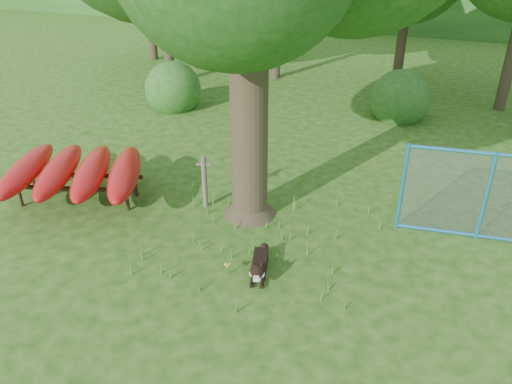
% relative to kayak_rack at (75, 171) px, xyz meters
% --- Properties ---
extents(ground, '(80.00, 80.00, 0.00)m').
position_rel_kayak_rack_xyz_m(ground, '(3.89, -1.23, -0.71)').
color(ground, '#214C0F').
rests_on(ground, ground).
extents(wooden_post, '(0.32, 0.15, 1.16)m').
position_rel_kayak_rack_xyz_m(wooden_post, '(2.66, 0.73, -0.09)').
color(wooden_post, brown).
rests_on(wooden_post, ground).
extents(kayak_rack, '(3.68, 3.30, 0.93)m').
position_rel_kayak_rack_xyz_m(kayak_rack, '(0.00, 0.00, 0.00)').
color(kayak_rack, black).
rests_on(kayak_rack, ground).
extents(husky_dog, '(0.45, 1.06, 0.47)m').
position_rel_kayak_rack_xyz_m(husky_dog, '(4.54, -1.07, -0.54)').
color(husky_dog, black).
rests_on(husky_dog, ground).
extents(fence_section, '(3.07, 0.39, 2.99)m').
position_rel_kayak_rack_xyz_m(fence_section, '(8.07, 1.44, 0.19)').
color(fence_section, '#298ABF').
rests_on(fence_section, ground).
extents(wildflower_clump, '(0.12, 0.10, 0.25)m').
position_rel_kayak_rack_xyz_m(wildflower_clump, '(4.03, -1.29, -0.51)').
color(wildflower_clump, '#4D902F').
rests_on(wildflower_clump, ground).
extents(shrub_left, '(1.80, 1.80, 1.80)m').
position_rel_kayak_rack_xyz_m(shrub_left, '(-1.11, 6.27, -0.71)').
color(shrub_left, '#245C1D').
rests_on(shrub_left, ground).
extents(shrub_mid, '(1.80, 1.80, 1.80)m').
position_rel_kayak_rack_xyz_m(shrub_mid, '(5.89, 7.77, -0.71)').
color(shrub_mid, '#245C1D').
rests_on(shrub_mid, ground).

